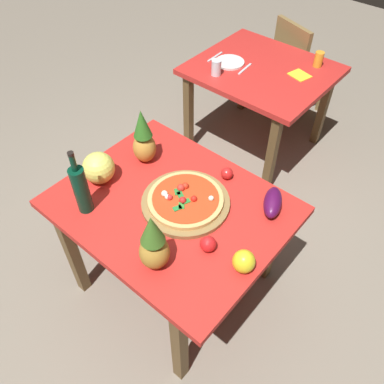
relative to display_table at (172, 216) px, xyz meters
name	(u,v)px	position (x,y,z in m)	size (l,w,h in m)	color
ground_plane	(175,279)	(0.00, 0.00, -0.64)	(10.00, 10.00, 0.00)	gray
display_table	(172,216)	(0.00, 0.00, 0.00)	(1.15, 0.92, 0.74)	brown
background_table	(261,80)	(-0.39, 1.44, -0.01)	(1.00, 0.89, 0.74)	brown
dining_chair	(297,62)	(-0.44, 2.11, -0.16)	(0.51, 0.51, 0.85)	olive
pizza_board	(186,202)	(0.06, 0.05, 0.10)	(0.45, 0.45, 0.03)	olive
pizza	(185,199)	(0.05, 0.05, 0.13)	(0.39, 0.39, 0.06)	tan
wine_bottle	(81,189)	(-0.31, -0.30, 0.23)	(0.08, 0.08, 0.37)	#093423
pineapple_left	(154,244)	(0.19, -0.31, 0.24)	(0.13, 0.13, 0.32)	#B28230
pineapple_right	(144,139)	(-0.34, 0.16, 0.24)	(0.13, 0.13, 0.34)	#BE8B36
melon	(99,168)	(-0.41, -0.11, 0.18)	(0.17, 0.17, 0.17)	#DDDB5E
bell_pepper	(244,261)	(0.50, -0.07, 0.14)	(0.10, 0.10, 0.11)	yellow
eggplant	(273,202)	(0.41, 0.31, 0.14)	(0.20, 0.09, 0.09)	#480E3F
tomato_beside_pepper	(208,244)	(0.32, -0.09, 0.13)	(0.08, 0.08, 0.08)	red
tomato_at_corner	(227,173)	(0.10, 0.34, 0.12)	(0.07, 0.07, 0.07)	red
drinking_glass_juice	(319,59)	(-0.10, 1.73, 0.15)	(0.07, 0.07, 0.11)	orange
drinking_glass_water	(216,67)	(-0.60, 1.14, 0.15)	(0.07, 0.07, 0.11)	silver
dinner_plate	(230,62)	(-0.62, 1.34, 0.10)	(0.22, 0.22, 0.02)	white
fork_utensil	(215,57)	(-0.76, 1.34, 0.09)	(0.02, 0.18, 0.01)	silver
knife_utensil	(245,69)	(-0.48, 1.34, 0.09)	(0.02, 0.18, 0.01)	silver
napkin_folded	(300,75)	(-0.13, 1.53, 0.09)	(0.14, 0.12, 0.01)	yellow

